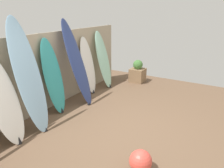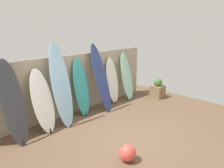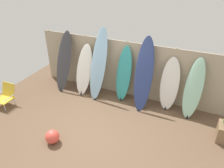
{
  "view_description": "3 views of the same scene",
  "coord_description": "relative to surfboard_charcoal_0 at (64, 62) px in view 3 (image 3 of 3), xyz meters",
  "views": [
    {
      "loc": [
        -3.36,
        -1.83,
        2.32
      ],
      "look_at": [
        0.45,
        0.42,
        0.78
      ],
      "focal_mm": 35.0,
      "sensor_mm": 36.0,
      "label": 1
    },
    {
      "loc": [
        -3.82,
        -3.3,
        2.67
      ],
      "look_at": [
        0.32,
        0.72,
        1.08
      ],
      "focal_mm": 35.0,
      "sensor_mm": 36.0,
      "label": 2
    },
    {
      "loc": [
        2.08,
        -3.87,
        3.92
      ],
      "look_at": [
        0.03,
        0.8,
        0.99
      ],
      "focal_mm": 35.0,
      "sensor_mm": 36.0,
      "label": 3
    }
  ],
  "objects": [
    {
      "name": "ground",
      "position": [
        2.05,
        -1.55,
        -0.95
      ],
      "size": [
        7.68,
        7.68,
        0.0
      ],
      "primitive_type": "plane",
      "color": "brown"
    },
    {
      "name": "fence_back",
      "position": [
        2.05,
        0.46,
        -0.05
      ],
      "size": [
        6.08,
        0.11,
        1.8
      ],
      "color": "tan",
      "rests_on": "ground"
    },
    {
      "name": "surfboard_charcoal_0",
      "position": [
        0.0,
        0.0,
        0.0
      ],
      "size": [
        0.56,
        0.79,
        1.93
      ],
      "color": "#38383D",
      "rests_on": "ground"
    },
    {
      "name": "surfboard_white_1",
      "position": [
        0.74,
        0.03,
        -0.16
      ],
      "size": [
        0.57,
        0.67,
        1.6
      ],
      "color": "white",
      "rests_on": "ground"
    },
    {
      "name": "surfboard_skyblue_2",
      "position": [
        1.29,
        0.0,
        0.15
      ],
      "size": [
        0.61,
        0.81,
        2.22
      ],
      "color": "#8CB7D6",
      "rests_on": "ground"
    },
    {
      "name": "surfboard_teal_3",
      "position": [
        2.07,
        0.15,
        -0.11
      ],
      "size": [
        0.51,
        0.48,
        1.72
      ],
      "color": "teal",
      "rests_on": "ground"
    },
    {
      "name": "surfboard_navy_4",
      "position": [
        2.74,
        0.0,
        0.09
      ],
      "size": [
        0.57,
        0.78,
        2.11
      ],
      "color": "navy",
      "rests_on": "ground"
    },
    {
      "name": "surfboard_white_5",
      "position": [
        3.46,
        0.21,
        -0.16
      ],
      "size": [
        0.54,
        0.38,
        1.6
      ],
      "color": "white",
      "rests_on": "ground"
    },
    {
      "name": "surfboard_seafoam_6",
      "position": [
        4.12,
        0.12,
        -0.11
      ],
      "size": [
        0.53,
        0.59,
        1.7
      ],
      "color": "#9ED6BC",
      "rests_on": "ground"
    },
    {
      "name": "beach_chair",
      "position": [
        -1.08,
        -1.61,
        -0.62
      ],
      "size": [
        0.5,
        0.55,
        0.65
      ],
      "rotation": [
        0.0,
        0.0,
        0.16
      ],
      "color": "silver",
      "rests_on": "ground"
    },
    {
      "name": "beach_ball",
      "position": [
        1.22,
        -2.39,
        -0.78
      ],
      "size": [
        0.34,
        0.34,
        0.34
      ],
      "primitive_type": "sphere",
      "color": "#E54C3F",
      "rests_on": "ground"
    }
  ]
}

